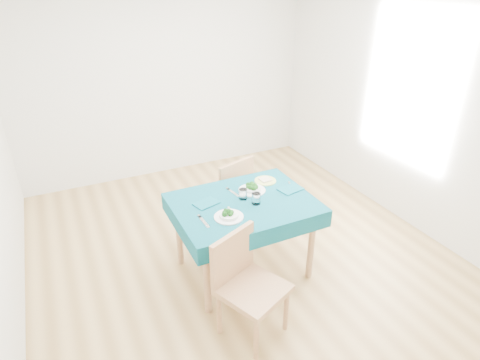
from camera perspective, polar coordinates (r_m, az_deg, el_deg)
name	(u,v)px	position (r m, az deg, el deg)	size (l,w,h in m)	color
room_shell	(240,130)	(3.54, 0.00, 7.18)	(4.02, 4.52, 2.73)	olive
table	(243,237)	(3.78, 0.50, -8.08)	(1.23, 0.94, 0.76)	#074552
chair_near	(253,275)	(3.06, 1.93, -13.39)	(0.45, 0.50, 1.14)	#9F724A
chair_far	(223,179)	(4.37, -2.39, 0.21)	(0.46, 0.51, 1.16)	#9F724A
bowl_near	(229,214)	(3.33, -1.61, -4.81)	(0.25, 0.25, 0.08)	white
bowl_far	(252,187)	(3.73, 1.72, -1.03)	(0.25, 0.25, 0.08)	white
fork_near	(204,222)	(3.30, -5.16, -5.93)	(0.03, 0.20, 0.00)	silver
knife_near	(235,213)	(3.41, -0.77, -4.69)	(0.02, 0.23, 0.00)	silver
fork_far	(233,193)	(3.71, -0.98, -1.79)	(0.03, 0.19, 0.00)	silver
knife_far	(291,187)	(3.84, 7.26, -0.95)	(0.02, 0.22, 0.00)	silver
napkin_near	(206,203)	(3.55, -4.83, -3.34)	(0.21, 0.15, 0.01)	#0A4D5B
napkin_far	(291,189)	(3.79, 7.21, -1.30)	(0.22, 0.15, 0.01)	#0A4D5B
tumbler_center	(243,194)	(3.59, 0.43, -2.02)	(0.08, 0.08, 0.10)	white
tumbler_side	(256,199)	(3.52, 2.30, -2.65)	(0.08, 0.08, 0.10)	white
side_plate	(265,181)	(3.93, 3.62, -0.10)	(0.21, 0.21, 0.01)	#CEDC6B
bread_slice	(265,180)	(3.92, 3.62, 0.07)	(0.10, 0.10, 0.02)	beige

